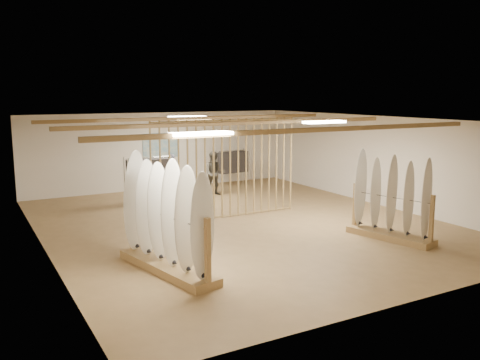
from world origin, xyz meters
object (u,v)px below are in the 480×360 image
rack_right (391,211)px  shopper_a (172,173)px  clothing_rack_a (148,173)px  clothing_rack_b (233,162)px  shopper_b (215,171)px  rack_left (166,234)px

rack_right → shopper_a: rack_right is taller
clothing_rack_a → clothing_rack_b: 4.13m
rack_right → shopper_b: rack_right is taller
rack_left → clothing_rack_b: size_ratio=2.03×
rack_right → clothing_rack_a: 7.72m
shopper_a → shopper_b: 1.50m
clothing_rack_a → shopper_a: bearing=23.5°
shopper_a → shopper_b: (1.47, -0.27, 0.01)m
clothing_rack_b → shopper_a: shopper_a is taller
rack_right → clothing_rack_a: size_ratio=1.46×
rack_right → shopper_a: size_ratio=1.31×
shopper_a → rack_right: bearing=151.6°
shopper_a → clothing_rack_a: bearing=65.0°
clothing_rack_b → shopper_b: bearing=-146.2°
shopper_a → clothing_rack_b: bearing=-120.4°
clothing_rack_b → rack_right: bearing=-98.9°
rack_left → clothing_rack_b: 9.55m
shopper_a → shopper_b: shopper_b is taller
clothing_rack_a → clothing_rack_b: (3.86, 1.46, -0.08)m
rack_left → rack_right: size_ratio=1.27×
rack_left → clothing_rack_a: rack_left is taller
rack_left → rack_right: bearing=-16.7°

